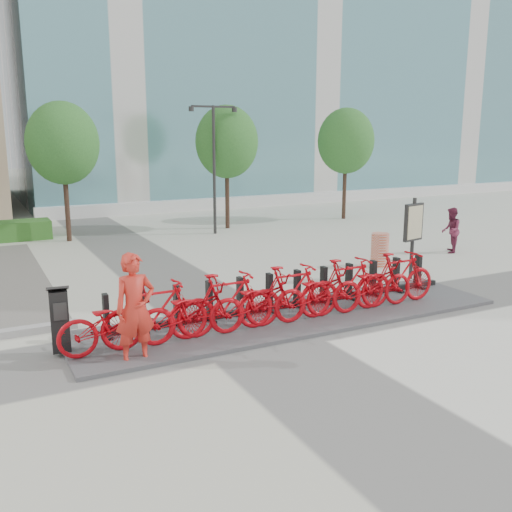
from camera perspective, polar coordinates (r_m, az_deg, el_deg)
name	(u,v)px	position (r m, az deg, el deg)	size (l,w,h in m)	color
ground	(246,332)	(11.68, -1.03, -7.64)	(120.00, 120.00, 0.00)	silver
glass_building	(263,9)	(41.30, 0.67, 23.44)	(32.00, 16.00, 24.00)	slate
tree_1	(63,143)	(22.13, -18.77, 10.61)	(2.60, 2.60, 5.10)	#4A3024
tree_2	(227,142)	(23.98, -2.95, 11.31)	(2.60, 2.60, 5.10)	#4A3024
tree_3	(346,141)	(26.99, 8.99, 11.28)	(2.60, 2.60, 5.10)	#4A3024
streetlamp	(214,155)	(22.67, -4.23, 10.09)	(2.00, 0.20, 5.00)	#242424
dock_pad	(293,317)	(12.50, 3.75, -6.11)	(9.60, 2.40, 0.08)	#4C4B4F
dock_rail_posts	(285,291)	(12.79, 2.92, -3.50)	(8.02, 0.50, 0.85)	black
bike_0	(117,322)	(10.61, -13.73, -6.43)	(0.74, 2.12, 1.12)	#B0060E
bike_1	(156,313)	(10.76, -10.00, -5.65)	(0.58, 2.06, 1.24)	#B0060E
bike_2	(192,311)	(11.00, -6.39, -5.48)	(0.74, 2.12, 1.12)	#B0060E
bike_3	(227,303)	(11.24, -2.96, -4.70)	(0.58, 2.06, 1.24)	#B0060E
bike_4	(259,301)	(11.56, 0.31, -4.52)	(0.74, 2.12, 1.12)	#B0060E
bike_5	(290,294)	(11.87, 3.41, -3.78)	(0.58, 2.06, 1.24)	#B0060E
bike_6	(319,292)	(12.26, 6.32, -3.61)	(0.74, 2.12, 1.12)	#B0060E
bike_7	(347,285)	(12.64, 9.06, -2.92)	(0.58, 2.06, 1.24)	#B0060E
bike_8	(373,284)	(13.08, 11.60, -2.78)	(0.74, 2.12, 1.12)	#B0060E
bike_9	(398,278)	(13.52, 14.01, -2.14)	(0.58, 2.06, 1.24)	#B0060E
kiosk	(60,319)	(10.90, -19.04, -6.02)	(0.41, 0.36, 1.25)	black
worker_red	(135,309)	(10.11, -12.00, -5.20)	(0.72, 0.47, 1.97)	red
pedestrian	(451,230)	(20.23, 18.91, 2.45)	(0.74, 0.58, 1.53)	maroon
construction_barrel	(380,250)	(17.60, 12.27, 0.61)	(0.53, 0.53, 1.02)	red
map_sign	(413,226)	(16.11, 15.47, 2.93)	(0.74, 0.27, 2.25)	#242424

